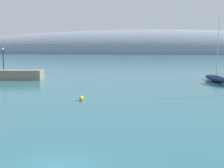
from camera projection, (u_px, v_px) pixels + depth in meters
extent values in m
ellipsoid|color=gray|center=(148.00, 53.00, 209.82)|extent=(361.40, 50.23, 37.19)
ellipsoid|color=navy|center=(216.00, 79.00, 45.53)|extent=(3.13, 7.96, 1.07)
cylinder|color=silver|center=(218.00, 47.00, 44.76)|extent=(0.13, 0.13, 9.69)
cube|color=silver|center=(217.00, 74.00, 45.06)|extent=(0.79, 3.46, 0.10)
sphere|color=yellow|center=(81.00, 98.00, 29.89)|extent=(0.54, 0.54, 0.54)
cylinder|color=black|center=(3.00, 60.00, 48.31)|extent=(0.16, 0.16, 3.65)
sphere|color=#EAEACC|center=(3.00, 49.00, 48.02)|extent=(0.36, 0.36, 0.36)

